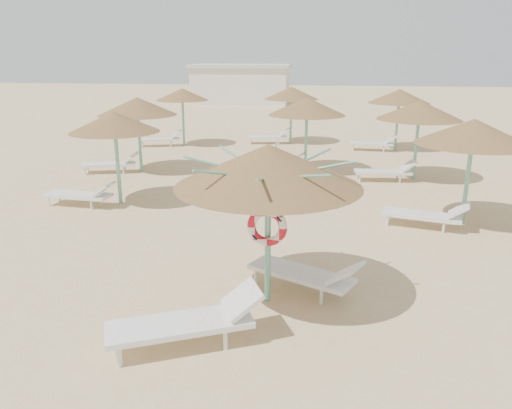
# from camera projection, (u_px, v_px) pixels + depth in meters

# --- Properties ---
(ground) EXTENTS (120.00, 120.00, 0.00)m
(ground) POSITION_uv_depth(u_px,v_px,m) (252.00, 297.00, 9.07)
(ground) COLOR #D5BC81
(ground) RESTS_ON ground
(main_palapa) EXTENTS (3.15, 3.15, 2.83)m
(main_palapa) POSITION_uv_depth(u_px,v_px,m) (268.00, 166.00, 8.23)
(main_palapa) COLOR #67B397
(main_palapa) RESTS_ON ground
(lounger_main_a) EXTENTS (2.41, 1.60, 0.85)m
(lounger_main_a) POSITION_uv_depth(u_px,v_px,m) (190.00, 321.00, 7.48)
(lounger_main_a) COLOR white
(lounger_main_a) RESTS_ON ground
(lounger_main_b) EXTENTS (2.20, 1.54, 0.78)m
(lounger_main_b) POSITION_uv_depth(u_px,v_px,m) (308.00, 274.00, 9.14)
(lounger_main_b) COLOR white
(lounger_main_b) RESTS_ON ground
(palapa_field) EXTENTS (20.46, 14.16, 2.71)m
(palapa_field) POSITION_uv_depth(u_px,v_px,m) (376.00, 108.00, 17.87)
(palapa_field) COLOR #67B397
(palapa_field) RESTS_ON ground
(service_hut) EXTENTS (8.40, 4.40, 3.25)m
(service_hut) POSITION_uv_depth(u_px,v_px,m) (241.00, 84.00, 42.52)
(service_hut) COLOR silver
(service_hut) RESTS_ON ground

